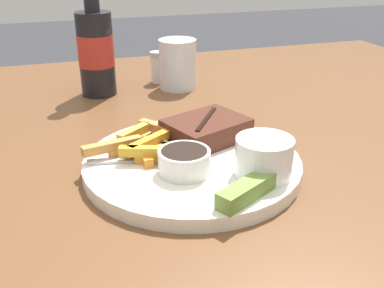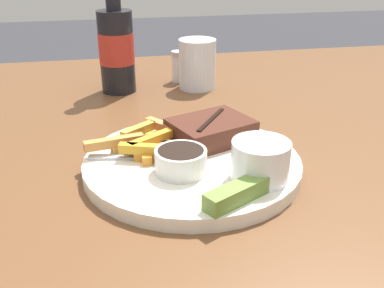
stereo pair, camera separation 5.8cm
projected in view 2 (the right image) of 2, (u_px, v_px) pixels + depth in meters
name	position (u px, v px, depth m)	size (l,w,h in m)	color
dining_table	(192.00, 213.00, 0.62)	(1.46, 1.26, 0.76)	brown
dinner_plate	(192.00, 164.00, 0.59)	(0.28, 0.28, 0.02)	silver
steak_portion	(211.00, 130.00, 0.63)	(0.13, 0.12, 0.03)	#472319
fries_pile	(145.00, 142.00, 0.61)	(0.15, 0.12, 0.02)	gold
coleslaw_cup	(261.00, 158.00, 0.53)	(0.07, 0.07, 0.05)	white
dipping_sauce_cup	(181.00, 160.00, 0.54)	(0.06, 0.06, 0.03)	silver
pickle_spear	(237.00, 194.00, 0.48)	(0.08, 0.06, 0.02)	olive
fork_utensil	(135.00, 157.00, 0.58)	(0.13, 0.04, 0.00)	#B7B7BC
knife_utensil	(186.00, 145.00, 0.61)	(0.07, 0.16, 0.01)	#B7B7BC
beer_bottle	(116.00, 46.00, 0.86)	(0.07, 0.07, 0.25)	black
drinking_glass	(197.00, 64.00, 0.90)	(0.07, 0.07, 0.10)	silver
salt_shaker	(178.00, 66.00, 0.94)	(0.03, 0.03, 0.07)	white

